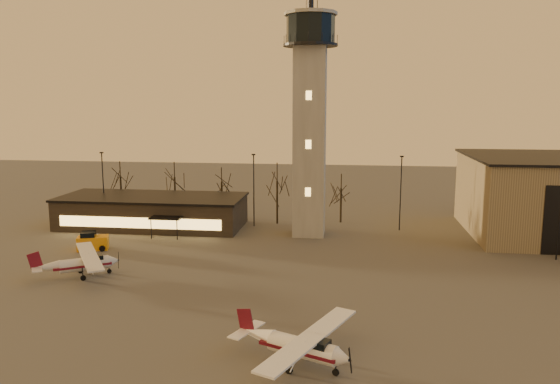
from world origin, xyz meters
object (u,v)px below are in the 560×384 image
control_tower (310,109)px  cessna_front (305,352)px  cessna_rear (86,266)px  service_cart (92,243)px  terminal (153,211)px

control_tower → cessna_front: bearing=-86.1°
cessna_rear → service_cart: 10.27m
service_cart → terminal: bearing=59.1°
control_tower → terminal: (-21.99, 1.98, -14.17)m
terminal → service_cart: 13.00m
terminal → service_cart: terminal is taller
cessna_rear → cessna_front: bearing=-67.2°
control_tower → terminal: 26.24m
control_tower → cessna_rear: 32.68m
terminal → cessna_rear: bearing=-86.8°
terminal → cessna_front: terminal is taller
terminal → service_cart: bearing=-102.3°
terminal → cessna_rear: 22.16m
terminal → cessna_front: size_ratio=2.29×
cessna_front → cessna_rear: bearing=169.0°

